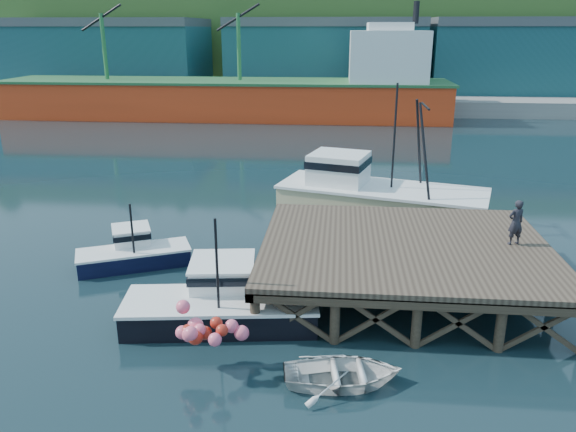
# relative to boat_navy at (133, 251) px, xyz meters

# --- Properties ---
(ground) EXTENTS (300.00, 300.00, 0.00)m
(ground) POSITION_rel_boat_navy_xyz_m (6.98, -1.51, -0.65)
(ground) COLOR black
(ground) RESTS_ON ground
(wharf) EXTENTS (12.00, 10.00, 2.62)m
(wharf) POSITION_rel_boat_navy_xyz_m (12.48, -1.70, 1.29)
(wharf) COLOR brown
(wharf) RESTS_ON ground
(far_quay) EXTENTS (160.00, 40.00, 2.00)m
(far_quay) POSITION_rel_boat_navy_xyz_m (6.98, 68.49, 0.35)
(far_quay) COLOR gray
(far_quay) RESTS_ON ground
(warehouse_left) EXTENTS (32.00, 16.00, 9.00)m
(warehouse_left) POSITION_rel_boat_navy_xyz_m (-28.02, 63.49, 5.85)
(warehouse_left) COLOR #194B55
(warehouse_left) RESTS_ON far_quay
(warehouse_mid) EXTENTS (28.00, 16.00, 9.00)m
(warehouse_mid) POSITION_rel_boat_navy_xyz_m (6.98, 63.49, 5.85)
(warehouse_mid) COLOR #194B55
(warehouse_mid) RESTS_ON far_quay
(warehouse_right) EXTENTS (30.00, 16.00, 9.00)m
(warehouse_right) POSITION_rel_boat_navy_xyz_m (36.98, 63.49, 5.85)
(warehouse_right) COLOR #194B55
(warehouse_right) RESTS_ON far_quay
(cargo_ship) EXTENTS (55.50, 10.00, 13.75)m
(cargo_ship) POSITION_rel_boat_navy_xyz_m (-1.48, 46.49, 2.66)
(cargo_ship) COLOR red
(cargo_ship) RESTS_ON ground
(hillside) EXTENTS (220.00, 50.00, 22.00)m
(hillside) POSITION_rel_boat_navy_xyz_m (6.98, 98.49, 10.35)
(hillside) COLOR #2D511E
(hillside) RESTS_ON ground
(boat_navy) EXTENTS (5.48, 3.89, 3.23)m
(boat_navy) POSITION_rel_boat_navy_xyz_m (0.00, 0.00, 0.00)
(boat_navy) COLOR black
(boat_navy) RESTS_ON ground
(boat_black) EXTENTS (7.55, 6.30, 4.50)m
(boat_black) POSITION_rel_boat_navy_xyz_m (5.29, -4.98, 0.17)
(boat_black) COLOR black
(boat_black) RESTS_ON ground
(trawler) EXTENTS (12.51, 7.34, 7.90)m
(trawler) POSITION_rel_boat_navy_xyz_m (11.85, 7.64, 0.98)
(trawler) COLOR #D6C18A
(trawler) RESTS_ON ground
(dinghy) EXTENTS (4.09, 3.18, 0.78)m
(dinghy) POSITION_rel_boat_navy_xyz_m (9.94, -8.65, -0.26)
(dinghy) COLOR silver
(dinghy) RESTS_ON ground
(dockworker) EXTENTS (0.82, 0.67, 1.93)m
(dockworker) POSITION_rel_boat_navy_xyz_m (16.97, -1.24, 2.44)
(dockworker) COLOR black
(dockworker) RESTS_ON wharf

